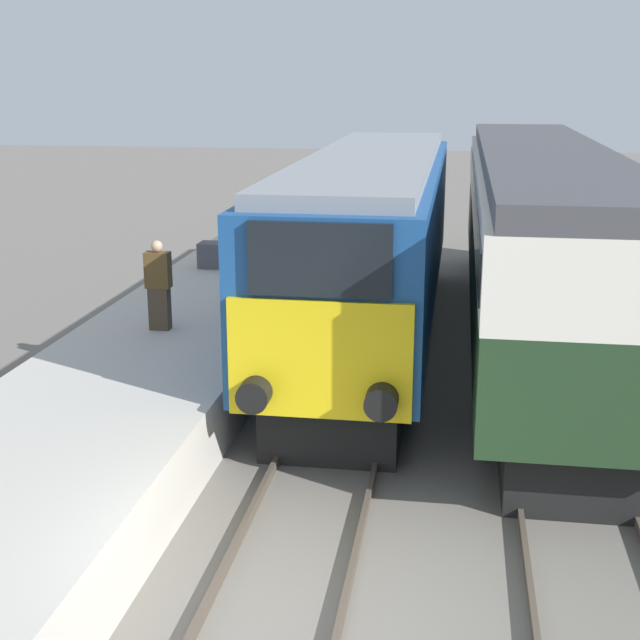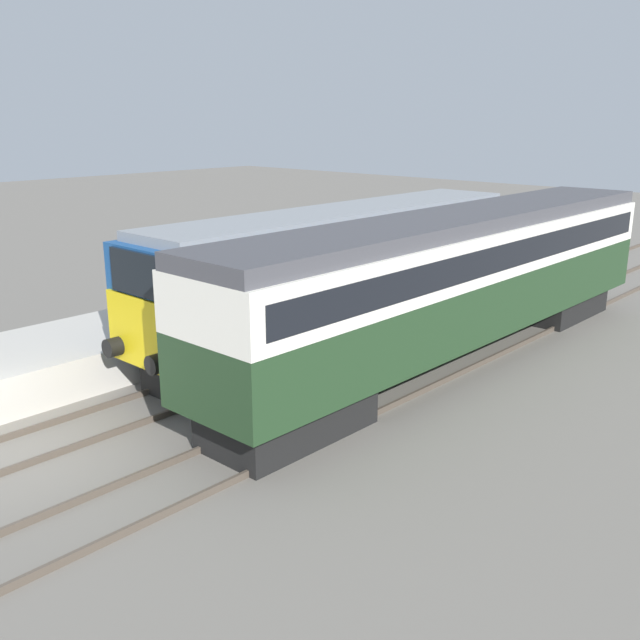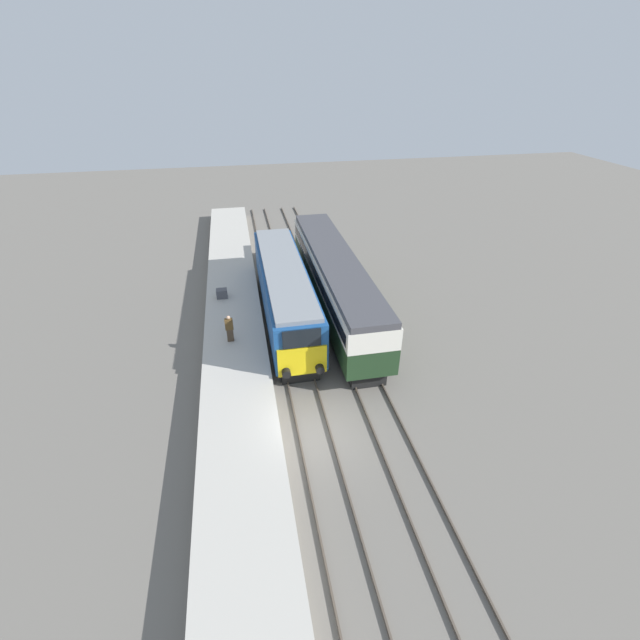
{
  "view_description": "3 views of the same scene",
  "coord_description": "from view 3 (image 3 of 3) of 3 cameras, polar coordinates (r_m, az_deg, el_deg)",
  "views": [
    {
      "loc": [
        1.75,
        -7.83,
        5.47
      ],
      "look_at": [
        0.0,
        3.32,
        2.35
      ],
      "focal_mm": 50.0,
      "sensor_mm": 36.0,
      "label": 1
    },
    {
      "loc": [
        13.2,
        -5.14,
        6.47
      ],
      "look_at": [
        1.7,
        7.32,
        1.6
      ],
      "focal_mm": 40.0,
      "sensor_mm": 36.0,
      "label": 2
    },
    {
      "loc": [
        -2.47,
        -13.67,
        14.63
      ],
      "look_at": [
        1.7,
        7.32,
        1.6
      ],
      "focal_mm": 24.0,
      "sensor_mm": 36.0,
      "label": 3
    }
  ],
  "objects": [
    {
      "name": "platform_left",
      "position": [
        25.88,
        -11.24,
        -2.42
      ],
      "size": [
        3.5,
        50.0,
        1.02
      ],
      "color": "#B7B2A8",
      "rests_on": "ground_plane"
    },
    {
      "name": "person_on_platform",
      "position": [
        24.38,
        -11.97,
        -1.12
      ],
      "size": [
        0.44,
        0.26,
        1.63
      ],
      "color": "#473828",
      "rests_on": "platform_left"
    },
    {
      "name": "rails_far_track",
      "position": [
        24.39,
        5.01,
        -5.45
      ],
      "size": [
        1.5,
        60.0,
        0.14
      ],
      "color": "#4C4238",
      "rests_on": "ground_plane"
    },
    {
      "name": "luggage_crate",
      "position": [
        29.3,
        -12.96,
        3.46
      ],
      "size": [
        0.7,
        0.56,
        0.6
      ],
      "color": "#4C4C51",
      "rests_on": "platform_left"
    },
    {
      "name": "passenger_carriage",
      "position": [
        28.02,
        2.0,
        5.56
      ],
      "size": [
        2.75,
        17.13,
        4.06
      ],
      "color": "black",
      "rests_on": "ground_plane"
    },
    {
      "name": "ground_plane",
      "position": [
        20.17,
        -0.71,
        -15.15
      ],
      "size": [
        120.0,
        120.0,
        0.0
      ],
      "primitive_type": "plane",
      "color": "slate"
    },
    {
      "name": "locomotive",
      "position": [
        27.01,
        -4.74,
        3.83
      ],
      "size": [
        2.7,
        14.25,
        3.95
      ],
      "color": "black",
      "rests_on": "ground_plane"
    },
    {
      "name": "rails_near_track",
      "position": [
        23.8,
        -2.95,
        -6.42
      ],
      "size": [
        1.51,
        60.0,
        0.14
      ],
      "color": "#4C4238",
      "rests_on": "ground_plane"
    }
  ]
}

